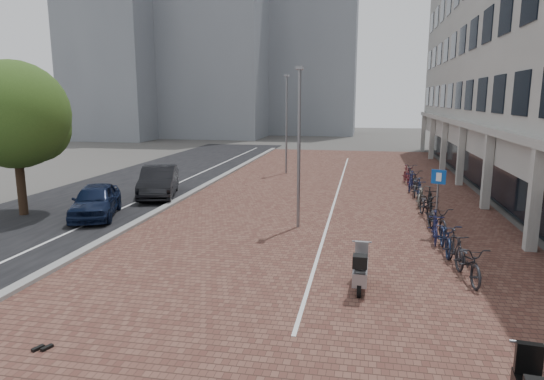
% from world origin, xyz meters
% --- Properties ---
extents(ground, '(140.00, 140.00, 0.00)m').
position_xyz_m(ground, '(0.00, 0.00, 0.00)').
color(ground, '#474442').
rests_on(ground, ground).
extents(plaza_brick, '(14.50, 42.00, 0.04)m').
position_xyz_m(plaza_brick, '(2.00, 12.00, 0.01)').
color(plaza_brick, brown).
rests_on(plaza_brick, ground).
extents(street_asphalt, '(8.00, 50.00, 0.03)m').
position_xyz_m(street_asphalt, '(-9.00, 12.00, 0.01)').
color(street_asphalt, black).
rests_on(street_asphalt, ground).
extents(curb, '(0.35, 42.00, 0.14)m').
position_xyz_m(curb, '(-5.10, 12.00, 0.07)').
color(curb, gray).
rests_on(curb, ground).
extents(lane_line, '(0.12, 44.00, 0.00)m').
position_xyz_m(lane_line, '(-7.00, 12.00, 0.02)').
color(lane_line, white).
rests_on(lane_line, street_asphalt).
extents(parking_line, '(0.10, 30.00, 0.00)m').
position_xyz_m(parking_line, '(2.20, 12.00, 0.04)').
color(parking_line, white).
rests_on(parking_line, plaza_brick).
extents(bg_towers, '(33.00, 23.00, 32.00)m').
position_xyz_m(bg_towers, '(-14.34, 48.94, 13.96)').
color(bg_towers, gray).
rests_on(bg_towers, ground).
extents(car_navy, '(2.90, 4.35, 1.37)m').
position_xyz_m(car_navy, '(-7.28, 5.44, 0.69)').
color(car_navy, '#0E1834').
rests_on(car_navy, ground).
extents(car_dark, '(2.89, 4.84, 1.51)m').
position_xyz_m(car_dark, '(-6.50, 9.86, 0.75)').
color(car_dark, black).
rests_on(car_dark, ground).
extents(shoes, '(0.39, 0.36, 0.08)m').
position_xyz_m(shoes, '(-2.51, -4.45, 0.04)').
color(shoes, black).
rests_on(shoes, ground).
extents(scooter_front, '(0.55, 1.65, 1.12)m').
position_xyz_m(scooter_front, '(3.50, -0.14, 0.56)').
color(scooter_front, gray).
rests_on(scooter_front, ground).
extents(parking_sign, '(0.47, 0.23, 2.39)m').
position_xyz_m(parking_sign, '(6.07, 5.23, 1.59)').
color(parking_sign, slate).
rests_on(parking_sign, ground).
extents(lamp_near, '(0.12, 0.12, 5.88)m').
position_xyz_m(lamp_near, '(1.13, 5.40, 2.94)').
color(lamp_near, gray).
rests_on(lamp_near, ground).
extents(lamp_far, '(0.12, 0.12, 6.23)m').
position_xyz_m(lamp_far, '(-1.46, 18.33, 3.12)').
color(lamp_far, slate).
rests_on(lamp_far, ground).
extents(street_tree, '(4.37, 4.37, 6.36)m').
position_xyz_m(street_tree, '(-10.40, 5.32, 4.04)').
color(street_tree, '#382619').
rests_on(street_tree, ground).
extents(bike_row, '(1.24, 18.12, 1.05)m').
position_xyz_m(bike_row, '(6.13, 9.05, 0.52)').
color(bike_row, black).
rests_on(bike_row, ground).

